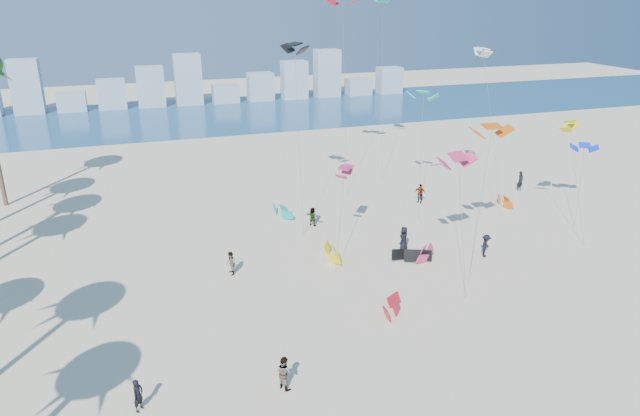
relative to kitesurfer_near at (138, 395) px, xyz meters
name	(u,v)px	position (x,y,z in m)	size (l,w,h in m)	color
ocean	(188,116)	(9.62, 67.38, -0.82)	(220.00, 220.00, 0.00)	navy
kitesurfer_near	(138,395)	(0.00, 0.00, 0.00)	(0.60, 0.40, 1.66)	black
kitesurfer_mid	(284,372)	(6.82, -0.53, 0.05)	(0.85, 0.66, 1.75)	gray
kitesurfers_far	(398,224)	(20.43, 15.19, 0.04)	(30.66, 13.03, 1.91)	black
grounded_kites	(383,244)	(18.07, 12.81, -0.39)	(21.23, 20.69, 0.92)	red
flying_kites	(420,70)	(24.41, 20.49, 11.29)	(25.88, 30.06, 18.62)	#D22E66
distant_skyline	(173,87)	(8.43, 77.38, 2.26)	(85.00, 3.00, 8.40)	#9EADBF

